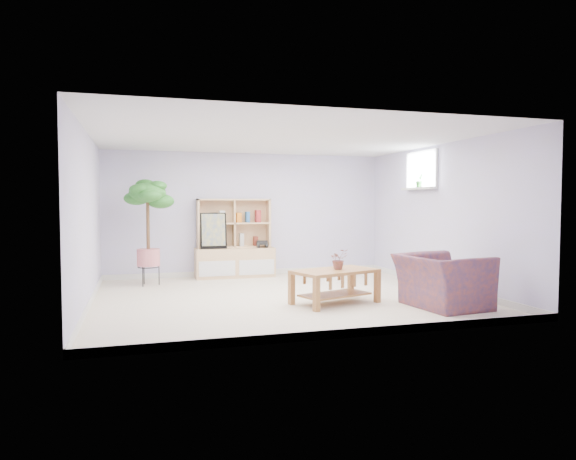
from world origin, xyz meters
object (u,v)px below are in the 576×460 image
object	(u,v)px
floor_tree	(148,232)
storage_unit	(235,238)
coffee_table	(335,287)
armchair	(442,277)

from	to	relation	value
floor_tree	storage_unit	bearing A→B (deg)	19.09
coffee_table	floor_tree	xyz separation A→B (m)	(-2.50, 2.41, 0.68)
armchair	floor_tree	bearing A→B (deg)	44.84
coffee_table	armchair	size ratio (longest dim) A/B	1.06
storage_unit	armchair	size ratio (longest dim) A/B	1.36
floor_tree	armchair	world-z (taller)	floor_tree
armchair	coffee_table	bearing A→B (deg)	57.03
floor_tree	armchair	distance (m)	4.91
storage_unit	coffee_table	xyz separation A→B (m)	(0.89, -2.96, -0.51)
storage_unit	floor_tree	size ratio (longest dim) A/B	0.82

